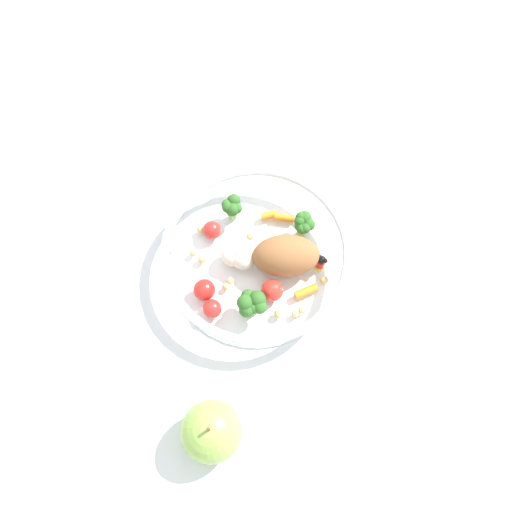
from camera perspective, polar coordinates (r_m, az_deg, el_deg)
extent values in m
plane|color=white|center=(0.72, 1.51, -1.29)|extent=(2.40, 2.40, 0.00)
cylinder|color=white|center=(0.72, 0.00, -0.72)|extent=(0.25, 0.25, 0.01)
torus|color=white|center=(0.68, 0.00, 0.61)|extent=(0.26, 0.26, 0.01)
ellipsoid|color=#935B33|center=(0.69, 3.39, 0.05)|extent=(0.11, 0.09, 0.06)
cylinder|color=#7FAD5B|center=(0.73, 5.15, 2.92)|extent=(0.01, 0.01, 0.02)
sphere|color=#2D6023|center=(0.71, 5.78, 3.88)|extent=(0.02, 0.02, 0.02)
sphere|color=#2D6023|center=(0.71, 5.46, 4.28)|extent=(0.02, 0.02, 0.02)
sphere|color=#2D6023|center=(0.71, 5.02, 4.41)|extent=(0.01, 0.01, 0.01)
sphere|color=#2D6023|center=(0.71, 4.92, 3.89)|extent=(0.02, 0.02, 0.02)
sphere|color=#2D6023|center=(0.71, 4.91, 3.43)|extent=(0.01, 0.01, 0.01)
sphere|color=#2D6023|center=(0.70, 5.20, 3.01)|extent=(0.01, 0.01, 0.01)
sphere|color=#2D6023|center=(0.70, 5.57, 3.12)|extent=(0.01, 0.01, 0.01)
sphere|color=#2D6023|center=(0.70, 6.01, 3.50)|extent=(0.02, 0.02, 0.02)
cylinder|color=#7FAD5B|center=(0.74, -2.65, 4.85)|extent=(0.01, 0.01, 0.02)
sphere|color=#2D6023|center=(0.72, -2.37, 5.67)|extent=(0.02, 0.02, 0.02)
sphere|color=#2D6023|center=(0.72, -2.51, 6.26)|extent=(0.02, 0.02, 0.02)
sphere|color=#2D6023|center=(0.72, -2.86, 6.11)|extent=(0.01, 0.01, 0.01)
sphere|color=#2D6023|center=(0.72, -3.32, 5.77)|extent=(0.02, 0.02, 0.02)
sphere|color=#2D6023|center=(0.71, -3.19, 5.48)|extent=(0.02, 0.02, 0.02)
sphere|color=#2D6023|center=(0.72, -2.81, 5.06)|extent=(0.01, 0.01, 0.01)
sphere|color=#2D6023|center=(0.71, -2.61, 5.24)|extent=(0.02, 0.02, 0.02)
sphere|color=#2D6023|center=(0.71, -2.16, 5.35)|extent=(0.02, 0.02, 0.02)
cylinder|color=#7FAD5B|center=(0.68, -0.40, -5.84)|extent=(0.02, 0.02, 0.02)
sphere|color=#2D6023|center=(0.66, 0.16, -4.87)|extent=(0.02, 0.02, 0.02)
sphere|color=#2D6023|center=(0.67, -0.12, -4.72)|extent=(0.02, 0.02, 0.02)
sphere|color=#2D6023|center=(0.67, -0.92, -4.56)|extent=(0.02, 0.02, 0.02)
sphere|color=#2D6023|center=(0.66, -1.26, -5.25)|extent=(0.02, 0.02, 0.02)
sphere|color=#2D6023|center=(0.66, -1.05, -6.02)|extent=(0.02, 0.02, 0.02)
sphere|color=#2D6023|center=(0.66, -0.28, -5.80)|extent=(0.02, 0.02, 0.02)
sphere|color=#2D6023|center=(0.66, 0.42, -5.74)|extent=(0.02, 0.02, 0.02)
sphere|color=silver|center=(0.71, -0.96, 0.49)|extent=(0.02, 0.02, 0.02)
sphere|color=silver|center=(0.70, -1.59, 0.98)|extent=(0.03, 0.03, 0.03)
sphere|color=silver|center=(0.71, -1.57, 0.35)|extent=(0.02, 0.02, 0.02)
sphere|color=silver|center=(0.70, -2.66, 0.10)|extent=(0.03, 0.03, 0.03)
sphere|color=silver|center=(0.70, -1.45, -0.25)|extent=(0.03, 0.03, 0.03)
sphere|color=silver|center=(0.70, -1.46, 0.47)|extent=(0.03, 0.03, 0.03)
cube|color=yellow|center=(0.72, 7.19, -1.09)|extent=(0.02, 0.02, 0.00)
cylinder|color=red|center=(0.71, 7.28, -0.82)|extent=(0.02, 0.02, 0.02)
sphere|color=black|center=(0.70, 7.40, -0.44)|extent=(0.01, 0.01, 0.01)
sphere|color=black|center=(0.69, 7.79, -0.55)|extent=(0.01, 0.01, 0.01)
sphere|color=black|center=(0.69, 7.10, -0.09)|extent=(0.01, 0.01, 0.01)
cylinder|color=orange|center=(0.74, 3.17, 4.30)|extent=(0.03, 0.02, 0.01)
cylinder|color=orange|center=(0.70, 5.64, -3.98)|extent=(0.03, 0.01, 0.01)
cylinder|color=orange|center=(0.74, 1.46, 4.60)|extent=(0.02, 0.01, 0.01)
sphere|color=red|center=(0.69, 1.82, -3.88)|extent=(0.03, 0.03, 0.03)
sphere|color=red|center=(0.69, -5.81, -3.82)|extent=(0.03, 0.03, 0.03)
sphere|color=red|center=(0.72, -4.96, 2.93)|extent=(0.03, 0.03, 0.03)
sphere|color=red|center=(0.68, -4.94, -5.91)|extent=(0.03, 0.03, 0.03)
sphere|color=#D1B775|center=(0.70, -3.33, -3.43)|extent=(0.01, 0.01, 0.01)
sphere|color=tan|center=(0.71, 7.66, -2.71)|extent=(0.01, 0.01, 0.01)
sphere|color=#D1B775|center=(0.72, -0.65, 2.23)|extent=(0.01, 0.01, 0.01)
sphere|color=#D1B775|center=(0.70, -3.04, -2.50)|extent=(0.01, 0.01, 0.01)
sphere|color=tan|center=(0.73, -6.20, 2.98)|extent=(0.01, 0.01, 0.01)
sphere|color=#D1B775|center=(0.69, 5.18, -6.02)|extent=(0.01, 0.01, 0.01)
sphere|color=#D1B775|center=(0.72, -6.08, -0.33)|extent=(0.01, 0.01, 0.01)
sphere|color=tan|center=(0.72, -7.10, 0.36)|extent=(0.01, 0.01, 0.01)
sphere|color=#D1B775|center=(0.69, 4.68, -6.40)|extent=(0.01, 0.01, 0.01)
sphere|color=tan|center=(0.69, 2.53, -6.50)|extent=(0.01, 0.01, 0.01)
sphere|color=#8CB74C|center=(0.64, -5.01, -19.00)|extent=(0.07, 0.07, 0.07)
cylinder|color=brown|center=(0.60, -5.37, -18.79)|extent=(0.00, 0.00, 0.01)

